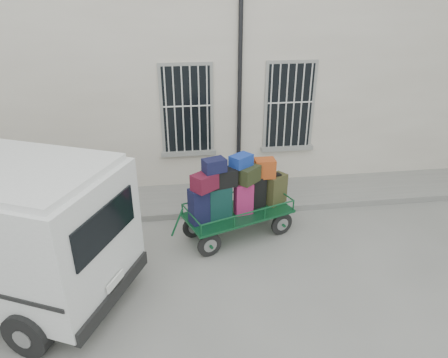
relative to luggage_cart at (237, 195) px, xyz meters
name	(u,v)px	position (x,y,z in m)	size (l,w,h in m)	color
ground	(217,249)	(-0.49, -0.45, -1.02)	(80.00, 80.00, 0.00)	slate
building	(195,64)	(-0.49, 5.05, 1.98)	(24.00, 5.15, 6.00)	beige
sidewalk	(207,198)	(-0.49, 1.75, -0.95)	(24.00, 1.70, 0.15)	slate
luggage_cart	(237,195)	(0.00, 0.00, 0.00)	(2.76, 1.77, 1.98)	black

